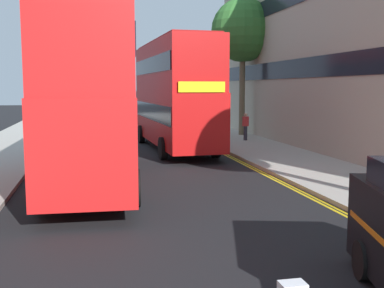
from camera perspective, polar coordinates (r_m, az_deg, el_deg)
sidewalk_right at (r=19.25m, az=14.52°, el=-2.91°), size 4.00×80.00×0.14m
kerb_line_outer at (r=16.61m, az=11.10°, el=-4.60°), size 0.10×56.00×0.01m
kerb_line_inner at (r=16.55m, az=10.59°, el=-4.63°), size 0.10×56.00×0.01m
double_decker_bus_away at (r=16.13m, az=-12.18°, el=5.86°), size 3.12×10.89×5.64m
double_decker_bus_oncoming at (r=24.68m, az=-2.22°, el=6.32°), size 3.14×10.90×5.64m
pedestrian_far at (r=28.05m, az=6.52°, el=2.18°), size 0.34×0.22×1.62m
street_tree_mid at (r=31.48m, az=6.19°, el=13.50°), size 4.09×4.09×8.87m
townhouse_terrace_right at (r=27.88m, az=22.34°, el=11.17°), size 10.08×28.00×11.19m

